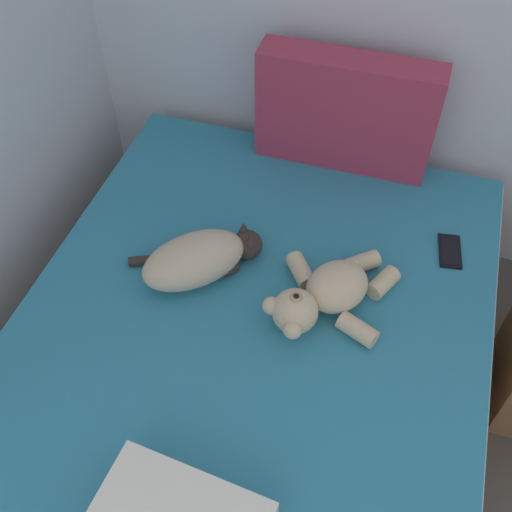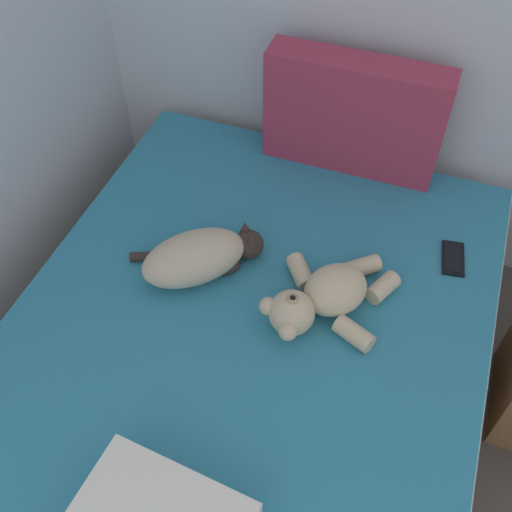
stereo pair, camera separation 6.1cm
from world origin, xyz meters
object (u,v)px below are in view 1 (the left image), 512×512
Objects in this scene: bed at (245,382)px; cat at (199,259)px; patterned_cushion at (345,112)px; cell_phone at (450,251)px; teddy_bear at (325,295)px.

cat is at bearing 136.28° from bed.
patterned_cushion is (0.10, 0.90, 0.47)m from bed.
cat is at bearing -114.25° from patterned_cushion.
cell_phone is (0.46, -0.36, -0.21)m from patterned_cushion.
bed is 3.07× the size of patterned_cushion.
cat and teddy_bear have the same top height.
teddy_bear reaches higher than cell_phone.
bed is 0.44m from cat.
teddy_bear is 2.77× the size of cell_phone.
cell_phone is at bearing -38.29° from patterned_cushion.
bed is at bearing -96.21° from patterned_cushion.
bed is at bearing -136.52° from teddy_bear.
cell_phone is at bearing 44.50° from teddy_bear.
cat is 2.66× the size of cell_phone.
cat is at bearing 177.80° from teddy_bear.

